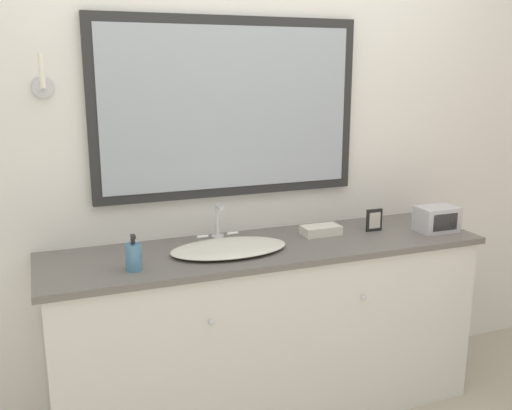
{
  "coord_description": "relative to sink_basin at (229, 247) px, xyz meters",
  "views": [
    {
      "loc": [
        -0.98,
        -2.09,
        1.68
      ],
      "look_at": [
        -0.06,
        0.29,
        1.07
      ],
      "focal_mm": 40.0,
      "sensor_mm": 36.0,
      "label": 1
    }
  ],
  "objects": [
    {
      "name": "sink_basin",
      "position": [
        0.0,
        0.0,
        0.0
      ],
      "size": [
        0.54,
        0.36,
        0.19
      ],
      "color": "silver",
      "rests_on": "vanity_counter"
    },
    {
      "name": "hand_towel_near_sink",
      "position": [
        0.52,
        0.09,
        0.0
      ],
      "size": [
        0.19,
        0.11,
        0.05
      ],
      "color": "silver",
      "rests_on": "vanity_counter"
    },
    {
      "name": "vanity_counter",
      "position": [
        0.2,
        0.02,
        -0.45
      ],
      "size": [
        2.09,
        0.56,
        0.87
      ],
      "color": "silver",
      "rests_on": "ground_plane"
    },
    {
      "name": "wall_back",
      "position": [
        0.2,
        0.33,
        0.4
      ],
      "size": [
        8.0,
        0.18,
        2.55
      ],
      "color": "white",
      "rests_on": "ground_plane"
    },
    {
      "name": "soap_bottle",
      "position": [
        -0.44,
        -0.1,
        0.04
      ],
      "size": [
        0.07,
        0.07,
        0.15
      ],
      "color": "teal",
      "rests_on": "vanity_counter"
    },
    {
      "name": "picture_frame",
      "position": [
        0.8,
        0.05,
        0.04
      ],
      "size": [
        0.09,
        0.01,
        0.12
      ],
      "color": "black",
      "rests_on": "vanity_counter"
    },
    {
      "name": "appliance_box",
      "position": [
        1.1,
        -0.07,
        0.04
      ],
      "size": [
        0.2,
        0.14,
        0.13
      ],
      "color": "#BCBCC1",
      "rests_on": "vanity_counter"
    }
  ]
}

